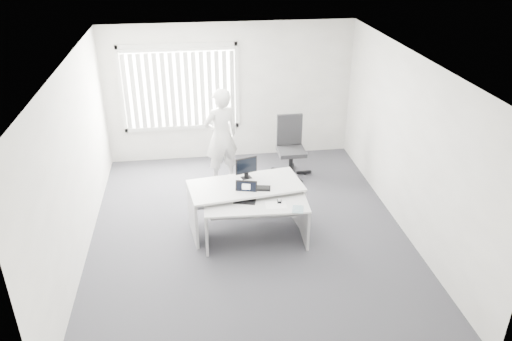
{
  "coord_description": "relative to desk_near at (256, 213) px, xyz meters",
  "views": [
    {
      "loc": [
        -0.8,
        -6.7,
        4.53
      ],
      "look_at": [
        0.14,
        0.15,
        1.04
      ],
      "focal_mm": 35.0,
      "sensor_mm": 36.0,
      "label": 1
    }
  ],
  "objects": [
    {
      "name": "monitor",
      "position": [
        -0.07,
        0.63,
        0.47
      ],
      "size": [
        0.38,
        0.21,
        0.36
      ],
      "primitive_type": null,
      "rotation": [
        0.0,
        0.0,
        0.29
      ],
      "color": "black",
      "rests_on": "desk_far"
    },
    {
      "name": "keyboard",
      "position": [
        0.02,
        0.25,
        0.3
      ],
      "size": [
        0.51,
        0.25,
        0.02
      ],
      "primitive_type": "cube",
      "rotation": [
        0.0,
        0.0,
        -0.19
      ],
      "color": "black",
      "rests_on": "desk_far"
    },
    {
      "name": "paper_sheet",
      "position": [
        0.29,
        -0.13,
        0.2
      ],
      "size": [
        0.33,
        0.24,
        0.0
      ],
      "primitive_type": "cube",
      "rotation": [
        0.0,
        0.0,
        -0.04
      ],
      "color": "white",
      "rests_on": "desk_near"
    },
    {
      "name": "ceiling",
      "position": [
        -0.08,
        0.25,
        2.29
      ],
      "size": [
        5.0,
        6.0,
        0.02
      ],
      "primitive_type": "cube",
      "color": "white",
      "rests_on": "wall_back"
    },
    {
      "name": "desk_near",
      "position": [
        0.0,
        0.0,
        0.0
      ],
      "size": [
        1.59,
        0.8,
        0.71
      ],
      "rotation": [
        0.0,
        0.0,
        -0.04
      ],
      "color": "silver",
      "rests_on": "ground"
    },
    {
      "name": "laptop",
      "position": [
        -0.16,
        0.06,
        0.33
      ],
      "size": [
        0.4,
        0.37,
        0.26
      ],
      "primitive_type": null,
      "rotation": [
        0.0,
        0.0,
        -0.25
      ],
      "color": "black",
      "rests_on": "desk_near"
    },
    {
      "name": "window",
      "position": [
        -1.08,
        3.21,
        1.04
      ],
      "size": [
        2.32,
        0.06,
        1.76
      ],
      "primitive_type": "cube",
      "color": "silver",
      "rests_on": "wall_back"
    },
    {
      "name": "office_chair",
      "position": [
        0.99,
        2.21,
        -0.14
      ],
      "size": [
        0.68,
        0.68,
        1.19
      ],
      "rotation": [
        0.0,
        0.0,
        0.0
      ],
      "color": "black",
      "rests_on": "ground"
    },
    {
      "name": "booklet",
      "position": [
        0.58,
        -0.3,
        0.2
      ],
      "size": [
        0.21,
        0.26,
        0.01
      ],
      "primitive_type": "cube",
      "rotation": [
        0.0,
        0.0,
        -0.26
      ],
      "color": "silver",
      "rests_on": "desk_near"
    },
    {
      "name": "ground",
      "position": [
        -0.08,
        0.25,
        -0.51
      ],
      "size": [
        6.0,
        6.0,
        0.0
      ],
      "primitive_type": "plane",
      "color": "#45444B",
      "rests_on": "ground"
    },
    {
      "name": "wall_right",
      "position": [
        2.42,
        0.25,
        0.89
      ],
      "size": [
        0.02,
        6.0,
        2.8
      ],
      "primitive_type": "cube",
      "color": "white",
      "rests_on": "ground"
    },
    {
      "name": "wall_left",
      "position": [
        -2.58,
        0.25,
        0.89
      ],
      "size": [
        0.02,
        6.0,
        2.8
      ],
      "primitive_type": "cube",
      "color": "white",
      "rests_on": "ground"
    },
    {
      "name": "wall_front",
      "position": [
        -0.08,
        -2.75,
        0.89
      ],
      "size": [
        5.0,
        0.02,
        2.8
      ],
      "primitive_type": "cube",
      "color": "white",
      "rests_on": "ground"
    },
    {
      "name": "desk_far",
      "position": [
        -0.11,
        0.4,
        0.07
      ],
      "size": [
        1.86,
        1.06,
        0.8
      ],
      "rotation": [
        0.0,
        0.0,
        0.14
      ],
      "color": "silver",
      "rests_on": "ground"
    },
    {
      "name": "blinds",
      "position": [
        -1.08,
        3.15,
        1.01
      ],
      "size": [
        2.2,
        0.1,
        1.5
      ],
      "primitive_type": null,
      "color": "silver",
      "rests_on": "wall_back"
    },
    {
      "name": "wall_back",
      "position": [
        -0.08,
        3.25,
        0.89
      ],
      "size": [
        5.0,
        0.02,
        2.8
      ],
      "primitive_type": "cube",
      "color": "white",
      "rests_on": "ground"
    },
    {
      "name": "mouse",
      "position": [
        0.35,
        -0.05,
        0.22
      ],
      "size": [
        0.07,
        0.11,
        0.04
      ],
      "primitive_type": null,
      "rotation": [
        0.0,
        0.0,
        -0.14
      ],
      "color": "#B4B4B6",
      "rests_on": "paper_sheet"
    },
    {
      "name": "person",
      "position": [
        -0.36,
        2.12,
        0.41
      ],
      "size": [
        0.79,
        0.66,
        1.85
      ],
      "primitive_type": "imported",
      "rotation": [
        0.0,
        0.0,
        3.51
      ],
      "color": "silver",
      "rests_on": "ground"
    }
  ]
}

